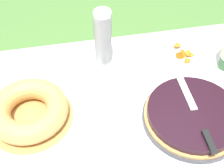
% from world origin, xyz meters
% --- Properties ---
extents(garden_table, '(1.79, 0.97, 0.77)m').
position_xyz_m(garden_table, '(0.00, 0.00, 0.70)').
color(garden_table, brown).
rests_on(garden_table, ground_plane).
extents(tablecloth, '(1.80, 0.98, 0.10)m').
position_xyz_m(tablecloth, '(0.00, 0.00, 0.76)').
color(tablecloth, white).
rests_on(tablecloth, garden_table).
extents(berry_tart, '(0.37, 0.37, 0.06)m').
position_xyz_m(berry_tart, '(0.38, -0.05, 0.80)').
color(berry_tart, '#38383D').
rests_on(berry_tart, tablecloth).
extents(serving_knife, '(0.03, 0.38, 0.01)m').
position_xyz_m(serving_knife, '(0.38, -0.08, 0.84)').
color(serving_knife, silver).
rests_on(serving_knife, berry_tart).
extents(bundt_cake, '(0.32, 0.32, 0.09)m').
position_xyz_m(bundt_cake, '(-0.21, 0.08, 0.82)').
color(bundt_cake, '#B78447').
rests_on(bundt_cake, tablecloth).
extents(cup_stack, '(0.07, 0.07, 0.27)m').
position_xyz_m(cup_stack, '(0.11, 0.33, 0.91)').
color(cup_stack, white).
rests_on(cup_stack, tablecloth).
extents(snack_plate_left, '(0.23, 0.23, 0.06)m').
position_xyz_m(snack_plate_left, '(0.47, 0.31, 0.79)').
color(snack_plate_left, white).
rests_on(snack_plate_left, tablecloth).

